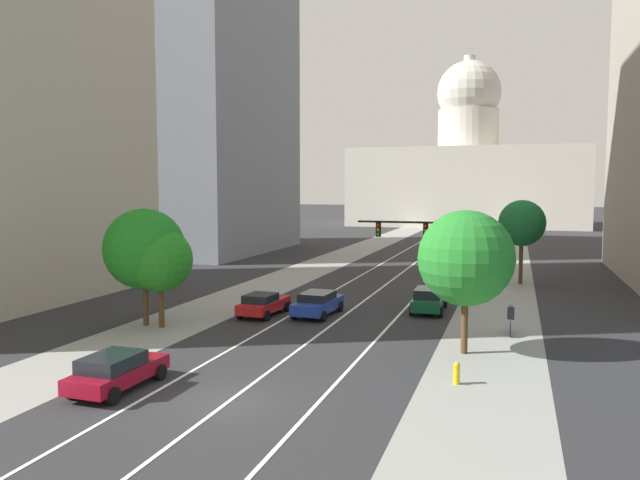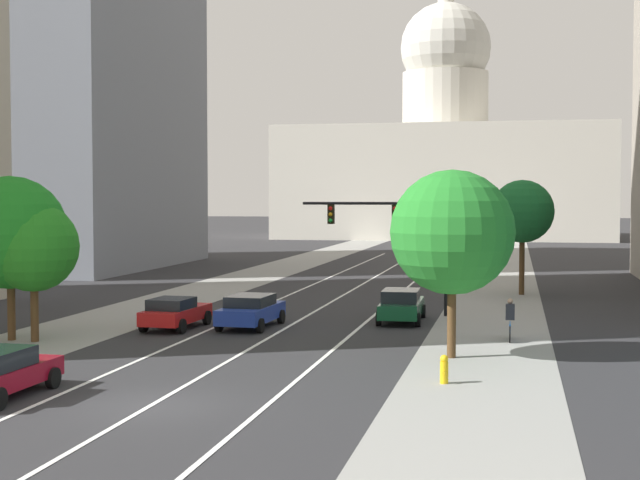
% 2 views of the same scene
% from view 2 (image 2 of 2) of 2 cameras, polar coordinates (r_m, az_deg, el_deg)
% --- Properties ---
extents(ground_plane, '(400.00, 400.00, 0.00)m').
position_cam_2_polar(ground_plane, '(65.06, 3.13, -2.46)').
color(ground_plane, '#2B2B2D').
extents(sidewalk_left, '(5.03, 130.00, 0.01)m').
position_cam_2_polar(sidewalk_left, '(62.21, -5.67, -2.70)').
color(sidewalk_left, gray).
rests_on(sidewalk_left, ground).
extents(sidewalk_right, '(5.03, 130.00, 0.01)m').
position_cam_2_polar(sidewalk_right, '(59.34, 10.87, -2.99)').
color(sidewalk_right, gray).
rests_on(sidewalk_right, ground).
extents(lane_stripe_left, '(0.16, 90.00, 0.01)m').
position_cam_2_polar(lane_stripe_left, '(51.08, -2.97, -3.85)').
color(lane_stripe_left, white).
rests_on(lane_stripe_left, ground).
extents(lane_stripe_center, '(0.16, 90.00, 0.01)m').
position_cam_2_polar(lane_stripe_center, '(50.36, 0.52, -3.94)').
color(lane_stripe_center, white).
rests_on(lane_stripe_center, ground).
extents(lane_stripe_right, '(0.16, 90.00, 0.01)m').
position_cam_2_polar(lane_stripe_right, '(49.84, 4.10, -4.02)').
color(lane_stripe_right, white).
rests_on(lane_stripe_right, ground).
extents(office_tower_far_left, '(21.67, 25.03, 43.44)m').
position_cam_2_polar(office_tower_far_left, '(82.65, -16.93, 13.68)').
color(office_tower_far_left, gray).
rests_on(office_tower_far_left, ground).
extents(capitol_building, '(45.57, 23.99, 34.28)m').
position_cam_2_polar(capitol_building, '(133.69, 7.69, 4.63)').
color(capitol_building, beige).
rests_on(capitol_building, ground).
extents(car_blue, '(2.26, 4.59, 1.46)m').
position_cam_2_polar(car_blue, '(41.37, -4.28, -4.33)').
color(car_blue, '#1E389E').
rests_on(car_blue, ground).
extents(car_green, '(2.09, 4.65, 1.53)m').
position_cam_2_polar(car_green, '(43.27, 5.03, -4.00)').
color(car_green, '#14512D').
rests_on(car_green, ground).
extents(car_red, '(2.14, 4.35, 1.39)m').
position_cam_2_polar(car_red, '(41.40, -8.91, -4.41)').
color(car_red, red).
rests_on(car_red, ground).
extents(traffic_signal_mast, '(7.24, 0.39, 6.28)m').
position_cam_2_polar(traffic_signal_mast, '(45.51, 4.91, 0.79)').
color(traffic_signal_mast, black).
rests_on(traffic_signal_mast, ground).
extents(fire_hydrant, '(0.26, 0.35, 0.91)m').
position_cam_2_polar(fire_hydrant, '(29.30, 7.65, -7.87)').
color(fire_hydrant, yellow).
rests_on(fire_hydrant, ground).
extents(cyclist, '(0.36, 1.70, 1.72)m').
position_cam_2_polar(cyclist, '(38.24, 11.62, -4.84)').
color(cyclist, black).
rests_on(cyclist, ground).
extents(street_tree_near_right, '(4.50, 4.50, 6.80)m').
position_cam_2_polar(street_tree_near_right, '(33.54, 8.13, 0.46)').
color(street_tree_near_right, '#51381E').
rests_on(street_tree_near_right, ground).
extents(street_tree_mid_left, '(3.59, 3.59, 5.62)m').
position_cam_2_polar(street_tree_mid_left, '(38.67, -17.21, -0.42)').
color(street_tree_mid_left, '#51381E').
rests_on(street_tree_mid_left, ground).
extents(street_tree_near_left, '(4.57, 4.57, 6.67)m').
position_cam_2_polar(street_tree_near_left, '(39.34, -18.53, 0.43)').
color(street_tree_near_left, '#51381E').
rests_on(street_tree_near_left, ground).
extents(street_tree_far_right, '(3.73, 3.73, 6.82)m').
position_cam_2_polar(street_tree_far_right, '(56.03, 12.35, 1.71)').
color(street_tree_far_right, '#51381E').
rests_on(street_tree_far_right, ground).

